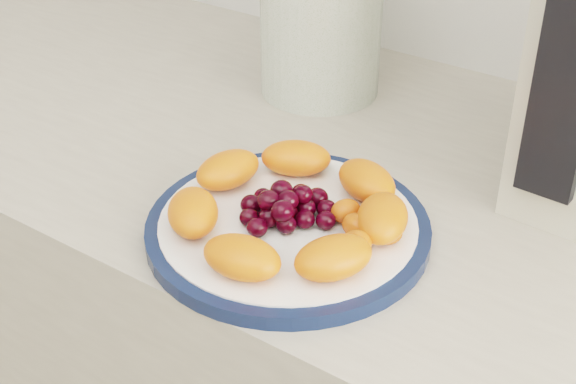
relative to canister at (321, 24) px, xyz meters
The scene contains 5 objects.
plate_rim 0.34m from the canister, 62.70° to the right, with size 0.28×0.28×0.01m, color #0F1B3C.
plate_face 0.34m from the canister, 62.70° to the right, with size 0.25×0.25×0.02m, color white.
canister is the anchor object (origin of this frame).
appliance_panel 0.38m from the canister, 22.99° to the right, with size 0.05×0.02×0.24m, color black.
fruit_plate 0.33m from the canister, 61.56° to the right, with size 0.24×0.24×0.04m.
Camera 1 is at (0.29, 0.51, 1.36)m, focal length 50.00 mm.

